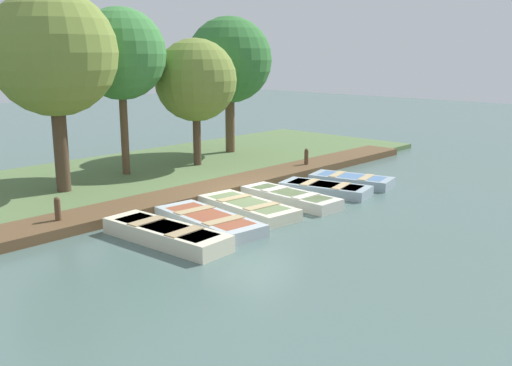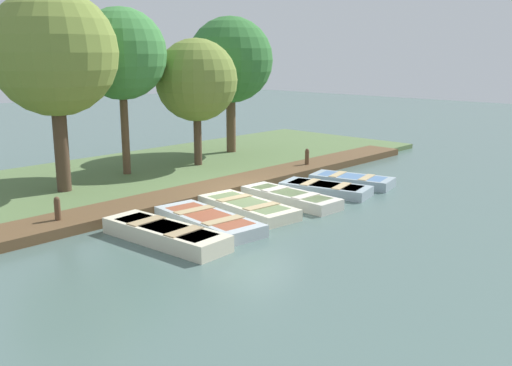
{
  "view_description": "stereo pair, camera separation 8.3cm",
  "coord_description": "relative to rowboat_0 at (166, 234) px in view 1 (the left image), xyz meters",
  "views": [
    {
      "loc": [
        11.88,
        -12.59,
        4.42
      ],
      "look_at": [
        0.63,
        -0.56,
        0.65
      ],
      "focal_mm": 40.0,
      "sensor_mm": 36.0,
      "label": 1
    },
    {
      "loc": [
        11.94,
        -12.53,
        4.42
      ],
      "look_at": [
        0.63,
        -0.56,
        0.65
      ],
      "focal_mm": 40.0,
      "sensor_mm": 36.0,
      "label": 2
    }
  ],
  "objects": [
    {
      "name": "dock_walkway",
      "position": [
        -2.76,
        4.59,
        -0.07
      ],
      "size": [
        1.47,
        19.79,
        0.27
      ],
      "color": "brown",
      "rests_on": "ground_plane"
    },
    {
      "name": "park_tree_left",
      "position": [
        -6.54,
        3.38,
        4.16
      ],
      "size": [
        3.14,
        3.14,
        5.96
      ],
      "color": "brown",
      "rests_on": "ground_plane"
    },
    {
      "name": "rowboat_5",
      "position": [
        -0.17,
        8.13,
        -0.04
      ],
      "size": [
        2.92,
        1.73,
        0.34
      ],
      "rotation": [
        0.0,
        0.0,
        0.23
      ],
      "color": "#8C9EA8",
      "rests_on": "ground_plane"
    },
    {
      "name": "rowboat_2",
      "position": [
        -0.34,
        3.18,
        -0.04
      ],
      "size": [
        3.27,
        1.54,
        0.34
      ],
      "rotation": [
        0.0,
        0.0,
        -0.1
      ],
      "color": "beige",
      "rests_on": "ground_plane"
    },
    {
      "name": "park_tree_far_left",
      "position": [
        -5.8,
        0.56,
        4.19
      ],
      "size": [
        3.78,
        3.78,
        6.32
      ],
      "color": "#4C3828",
      "rests_on": "ground_plane"
    },
    {
      "name": "mooring_post_near",
      "position": [
        -2.75,
        -1.27,
        0.24
      ],
      "size": [
        0.16,
        0.16,
        0.88
      ],
      "color": "brown",
      "rests_on": "ground_plane"
    },
    {
      "name": "ground_plane",
      "position": [
        -1.45,
        4.59,
        -0.21
      ],
      "size": [
        80.0,
        80.0,
        0.0
      ],
      "primitive_type": "plane",
      "color": "#4C6660"
    },
    {
      "name": "rowboat_0",
      "position": [
        0.0,
        0.0,
        0.0
      ],
      "size": [
        3.55,
        1.28,
        0.42
      ],
      "rotation": [
        0.0,
        0.0,
        0.07
      ],
      "color": "beige",
      "rests_on": "ground_plane"
    },
    {
      "name": "rowboat_1",
      "position": [
        -0.16,
        1.53,
        -0.04
      ],
      "size": [
        3.44,
        1.57,
        0.34
      ],
      "rotation": [
        0.0,
        0.0,
        -0.1
      ],
      "color": "#B2BCC1",
      "rests_on": "ground_plane"
    },
    {
      "name": "park_tree_right",
      "position": [
        -7.18,
        9.19,
        3.9
      ],
      "size": [
        3.6,
        3.6,
        5.93
      ],
      "color": "brown",
      "rests_on": "ground_plane"
    },
    {
      "name": "mooring_post_far",
      "position": [
        -2.75,
        8.9,
        0.24
      ],
      "size": [
        0.16,
        0.16,
        0.88
      ],
      "color": "brown",
      "rests_on": "ground_plane"
    },
    {
      "name": "shore_bank",
      "position": [
        -6.45,
        4.59,
        -0.11
      ],
      "size": [
        8.0,
        24.0,
        0.2
      ],
      "color": "#567042",
      "rests_on": "ground_plane"
    },
    {
      "name": "rowboat_4",
      "position": [
        -0.1,
        6.53,
        -0.05
      ],
      "size": [
        3.03,
        1.74,
        0.33
      ],
      "rotation": [
        0.0,
        0.0,
        0.23
      ],
      "color": "#8C9EA8",
      "rests_on": "ground_plane"
    },
    {
      "name": "park_tree_center",
      "position": [
        -5.98,
        6.24,
        3.2
      ],
      "size": [
        3.08,
        3.08,
        4.97
      ],
      "color": "#4C3828",
      "rests_on": "ground_plane"
    },
    {
      "name": "rowboat_3",
      "position": [
        -0.17,
        4.84,
        -0.03
      ],
      "size": [
        3.31,
        1.16,
        0.35
      ],
      "rotation": [
        0.0,
        0.0,
        -0.04
      ],
      "color": "beige",
      "rests_on": "ground_plane"
    }
  ]
}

